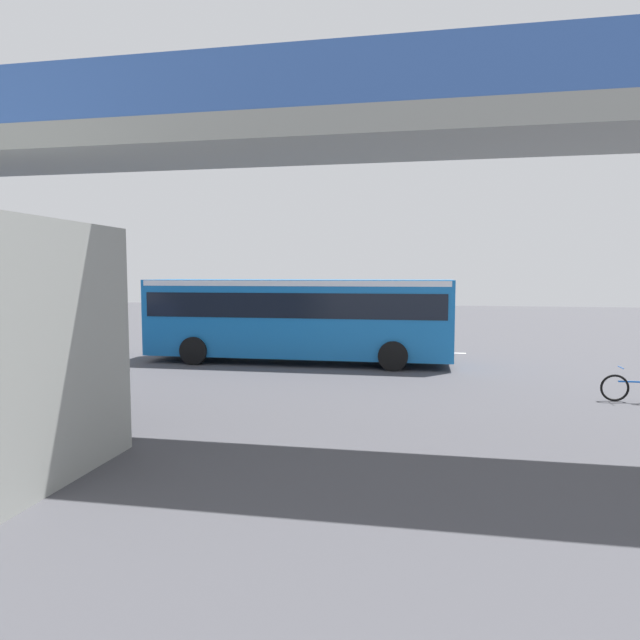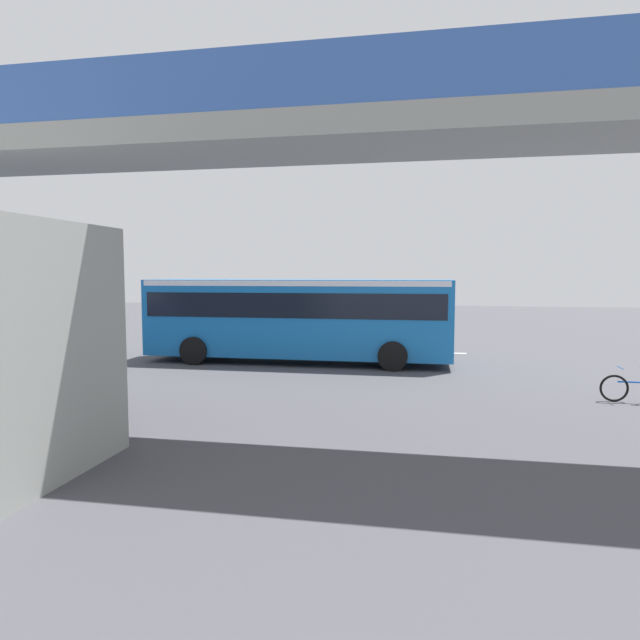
{
  "view_description": "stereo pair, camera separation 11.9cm",
  "coord_description": "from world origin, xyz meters",
  "px_view_note": "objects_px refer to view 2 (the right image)",
  "views": [
    {
      "loc": [
        -5.19,
        21.4,
        3.34
      ],
      "look_at": [
        -1.28,
        0.48,
        1.6
      ],
      "focal_mm": 31.19,
      "sensor_mm": 36.0,
      "label": 1
    },
    {
      "loc": [
        -5.31,
        21.38,
        3.34
      ],
      "look_at": [
        -1.28,
        0.48,
        1.6
      ],
      "focal_mm": 31.19,
      "sensor_mm": 36.0,
      "label": 2
    }
  ],
  "objects_px": {
    "pedestrian": "(198,330)",
    "traffic_sign": "(338,305)",
    "city_bus": "(298,313)",
    "bicycle_blue": "(636,388)"
  },
  "relations": [
    {
      "from": "bicycle_blue",
      "to": "city_bus",
      "type": "bearing_deg",
      "value": -25.65
    },
    {
      "from": "city_bus",
      "to": "bicycle_blue",
      "type": "xyz_separation_m",
      "value": [
        -10.22,
        4.91,
        -1.51
      ]
    },
    {
      "from": "city_bus",
      "to": "traffic_sign",
      "type": "xyz_separation_m",
      "value": [
        -0.65,
        -5.57,
        0.01
      ]
    },
    {
      "from": "traffic_sign",
      "to": "pedestrian",
      "type": "bearing_deg",
      "value": 29.21
    },
    {
      "from": "pedestrian",
      "to": "city_bus",
      "type": "bearing_deg",
      "value": 154.8
    },
    {
      "from": "pedestrian",
      "to": "traffic_sign",
      "type": "height_order",
      "value": "traffic_sign"
    },
    {
      "from": "city_bus",
      "to": "traffic_sign",
      "type": "relative_size",
      "value": 4.12
    },
    {
      "from": "city_bus",
      "to": "bicycle_blue",
      "type": "height_order",
      "value": "city_bus"
    },
    {
      "from": "pedestrian",
      "to": "traffic_sign",
      "type": "distance_m",
      "value": 6.61
    },
    {
      "from": "pedestrian",
      "to": "traffic_sign",
      "type": "xyz_separation_m",
      "value": [
        -5.71,
        -3.19,
        1.0
      ]
    }
  ]
}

